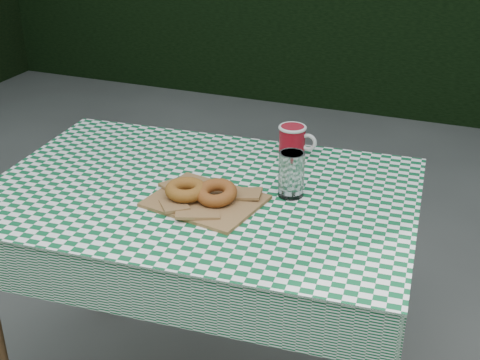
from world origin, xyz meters
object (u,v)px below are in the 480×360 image
paper_bag (205,200)px  coffee_mug (292,140)px  table (204,302)px  drinking_glass (291,174)px

paper_bag → coffee_mug: (0.12, 0.39, 0.04)m
paper_bag → table: bearing=123.9°
table → paper_bag: size_ratio=4.10×
coffee_mug → table: bearing=-117.0°
table → paper_bag: (0.04, -0.07, 0.39)m
coffee_mug → drinking_glass: bearing=-74.0°
table → paper_bag: paper_bag is taller
coffee_mug → drinking_glass: (0.08, -0.27, 0.02)m
table → coffee_mug: 0.56m
table → drinking_glass: drinking_glass is taller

